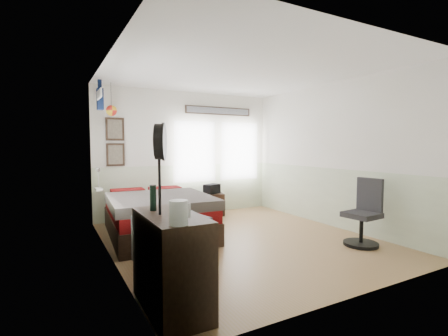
# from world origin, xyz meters

# --- Properties ---
(ground_plane) EXTENTS (4.00, 4.50, 0.01)m
(ground_plane) POSITION_xyz_m (0.00, 0.00, -0.01)
(ground_plane) COLOR #A07743
(room_shell) EXTENTS (4.02, 4.52, 2.71)m
(room_shell) POSITION_xyz_m (-0.08, 0.19, 1.61)
(room_shell) COLOR silver
(room_shell) RESTS_ON ground_plane
(wall_decor) EXTENTS (3.55, 1.32, 1.44)m
(wall_decor) POSITION_xyz_m (-1.10, 1.96, 2.10)
(wall_decor) COLOR #3A271C
(wall_decor) RESTS_ON room_shell
(bed) EXTENTS (1.70, 2.29, 0.70)m
(bed) POSITION_xyz_m (-1.10, 0.94, 0.34)
(bed) COLOR black
(bed) RESTS_ON ground_plane
(dresser) EXTENTS (0.48, 1.00, 0.90)m
(dresser) POSITION_xyz_m (-1.74, -1.58, 0.45)
(dresser) COLOR black
(dresser) RESTS_ON ground_plane
(armchair) EXTENTS (0.86, 0.88, 0.69)m
(armchair) POSITION_xyz_m (-1.41, -0.66, 0.34)
(armchair) COLOR #4F4F4F
(armchair) RESTS_ON ground_plane
(nightstand) EXTENTS (0.56, 0.49, 0.49)m
(nightstand) POSITION_xyz_m (0.41, 1.89, 0.24)
(nightstand) COLOR black
(nightstand) RESTS_ON ground_plane
(task_chair) EXTENTS (0.51, 0.51, 1.03)m
(task_chair) POSITION_xyz_m (1.52, -1.13, 0.42)
(task_chair) COLOR black
(task_chair) RESTS_ON ground_plane
(kettle) EXTENTS (0.17, 0.15, 0.20)m
(kettle) POSITION_xyz_m (-1.81, -2.00, 1.00)
(kettle) COLOR silver
(kettle) RESTS_ON dresser
(bottle) EXTENTS (0.06, 0.06, 0.25)m
(bottle) POSITION_xyz_m (-1.83, -1.35, 1.03)
(bottle) COLOR black
(bottle) RESTS_ON dresser
(stand_fan) EXTENTS (0.22, 0.32, 0.84)m
(stand_fan) POSITION_xyz_m (-1.82, -1.55, 1.55)
(stand_fan) COLOR black
(stand_fan) RESTS_ON dresser
(black_bag) EXTENTS (0.40, 0.34, 0.20)m
(black_bag) POSITION_xyz_m (0.41, 1.89, 0.59)
(black_bag) COLOR black
(black_bag) RESTS_ON nightstand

